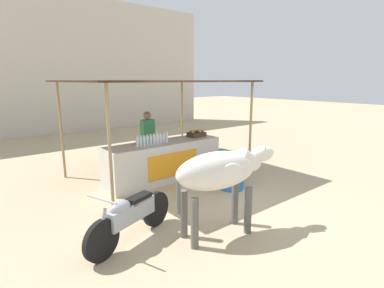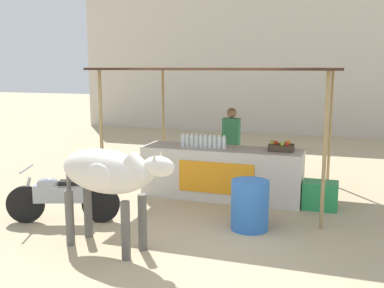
{
  "view_description": "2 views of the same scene",
  "coord_description": "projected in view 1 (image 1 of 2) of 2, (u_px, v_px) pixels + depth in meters",
  "views": [
    {
      "loc": [
        -4.0,
        -3.82,
        2.45
      ],
      "look_at": [
        -0.21,
        0.84,
        1.17
      ],
      "focal_mm": 28.0,
      "sensor_mm": 36.0,
      "label": 1
    },
    {
      "loc": [
        2.09,
        -5.83,
        2.47
      ],
      "look_at": [
        -0.34,
        1.44,
        1.14
      ],
      "focal_mm": 42.0,
      "sensor_mm": 36.0,
      "label": 2
    }
  ],
  "objects": [
    {
      "name": "ground_plane",
      "position": [
        227.0,
        207.0,
        5.88
      ],
      "size": [
        60.0,
        60.0,
        0.0
      ],
      "primitive_type": "plane",
      "color": "tan"
    },
    {
      "name": "cow",
      "position": [
        221.0,
        173.0,
        4.66
      ],
      "size": [
        1.85,
        0.79,
        1.44
      ],
      "color": "silver",
      "rests_on": "ground"
    },
    {
      "name": "water_barrel",
      "position": [
        231.0,
        172.0,
        6.85
      ],
      "size": [
        0.58,
        0.58,
        0.76
      ],
      "primitive_type": "cylinder",
      "color": "blue",
      "rests_on": "ground"
    },
    {
      "name": "motorcycle_parked",
      "position": [
        131.0,
        216.0,
        4.55
      ],
      "size": [
        1.72,
        0.78,
        0.9
      ],
      "color": "black",
      "rests_on": "ground"
    },
    {
      "name": "fruit_crate",
      "position": [
        196.0,
        134.0,
        8.04
      ],
      "size": [
        0.44,
        0.32,
        0.18
      ],
      "color": "#3F3326",
      "rests_on": "stall_counter"
    },
    {
      "name": "vendor_behind_counter",
      "position": [
        148.0,
        142.0,
        7.94
      ],
      "size": [
        0.34,
        0.22,
        1.65
      ],
      "color": "#383842",
      "rests_on": "ground"
    },
    {
      "name": "stall_awning",
      "position": [
        156.0,
        84.0,
        7.28
      ],
      "size": [
        4.2,
        3.2,
        2.45
      ],
      "color": "#382319",
      "rests_on": "ground"
    },
    {
      "name": "cooler_box",
      "position": [
        219.0,
        159.0,
        8.55
      ],
      "size": [
        0.6,
        0.44,
        0.48
      ],
      "primitive_type": "cube",
      "color": "#268C4C",
      "rests_on": "ground"
    },
    {
      "name": "building_wall_far",
      "position": [
        54.0,
        65.0,
        13.58
      ],
      "size": [
        16.0,
        0.5,
        6.28
      ],
      "primitive_type": "cube",
      "color": "beige",
      "rests_on": "ground"
    },
    {
      "name": "water_bottle_row",
      "position": [
        152.0,
        140.0,
        7.07
      ],
      "size": [
        0.88,
        0.07,
        0.25
      ],
      "color": "silver",
      "rests_on": "stall_counter"
    },
    {
      "name": "stall_counter",
      "position": [
        164.0,
        161.0,
        7.45
      ],
      "size": [
        3.0,
        0.82,
        0.96
      ],
      "color": "beige",
      "rests_on": "ground"
    }
  ]
}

